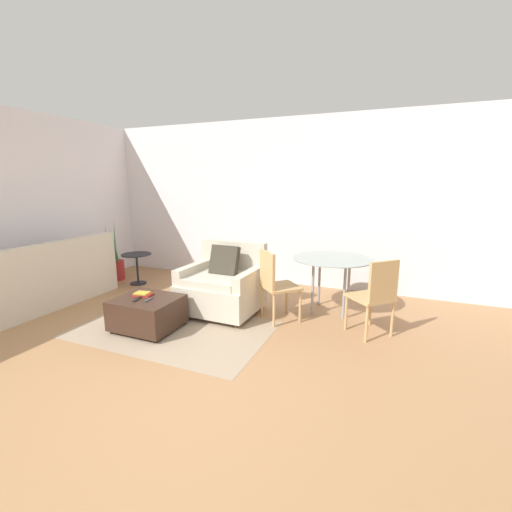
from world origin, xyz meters
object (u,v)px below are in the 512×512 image
armchair (223,286)px  dining_table (332,265)px  book_stack (143,294)px  dining_chair_near_right (376,293)px  ottoman (148,312)px  tv_remote_primary (137,299)px  dining_chair_near_left (275,281)px  potted_plant (113,267)px  tv_remote_secondary (148,300)px  couch (46,283)px  side_table (137,263)px

armchair → dining_table: (1.34, 0.56, 0.29)m
book_stack → dining_table: (2.00, 1.36, 0.25)m
armchair → dining_chair_near_right: (1.94, -0.03, 0.16)m
ottoman → dining_table: 2.41m
tv_remote_primary → dining_table: 2.49m
book_stack → tv_remote_primary: bearing=-75.2°
dining_table → dining_chair_near_left: 0.85m
tv_remote_primary → dining_chair_near_left: (1.37, 0.90, 0.13)m
potted_plant → dining_table: (3.92, -0.09, 0.43)m
tv_remote_secondary → dining_chair_near_left: dining_chair_near_left is taller
couch → potted_plant: 1.37m
armchair → ottoman: armchair is taller
dining_chair_near_left → dining_chair_near_right: bearing=0.0°
book_stack → tv_remote_secondary: 0.20m
armchair → tv_remote_secondary: (-0.49, -0.91, 0.03)m
tv_remote_primary → dining_chair_near_right: dining_chair_near_right is taller
armchair → side_table: 2.06m
tv_remote_primary → side_table: (-1.35, 1.53, -0.01)m
couch → dining_chair_near_right: couch is taller
book_stack → side_table: (-1.31, 1.39, -0.03)m
tv_remote_primary → dining_chair_near_right: (2.56, 0.90, 0.13)m
tv_remote_secondary → side_table: (-1.48, 1.50, -0.01)m
armchair → tv_remote_primary: bearing=-123.7°
tv_remote_primary → dining_table: dining_table is taller
ottoman → dining_chair_near_left: dining_chair_near_left is taller
tv_remote_secondary → dining_table: 2.36m
ottoman → book_stack: book_stack is taller
side_table → dining_table: 3.33m
dining_table → potted_plant: bearing=178.6°
ottoman → potted_plant: potted_plant is taller
book_stack → potted_plant: bearing=142.9°
tv_remote_primary → potted_plant: size_ratio=0.15×
book_stack → tv_remote_secondary: size_ratio=1.63×
side_table → dining_chair_near_right: size_ratio=0.59×
book_stack → dining_table: 2.43m
couch → dining_chair_near_left: (3.22, 0.68, 0.20)m
tv_remote_secondary → potted_plant: potted_plant is taller
book_stack → dining_chair_near_right: (2.60, 0.76, 0.11)m
tv_remote_secondary → dining_chair_near_right: dining_chair_near_right is taller
dining_chair_near_left → dining_chair_near_right: (1.19, 0.00, 0.00)m
couch → armchair: size_ratio=1.97×
couch → dining_chair_near_right: bearing=8.7°
tv_remote_primary → dining_chair_near_right: bearing=19.4°
dining_chair_near_right → tv_remote_primary: bearing=-160.6°
couch → armchair: (2.47, 0.71, 0.04)m
potted_plant → side_table: bearing=-5.7°
tv_remote_primary → tv_remote_secondary: (0.13, 0.03, 0.00)m
armchair → potted_plant: 2.66m
ottoman → dining_table: (1.90, 1.42, 0.44)m
armchair → dining_chair_near_left: size_ratio=1.10×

